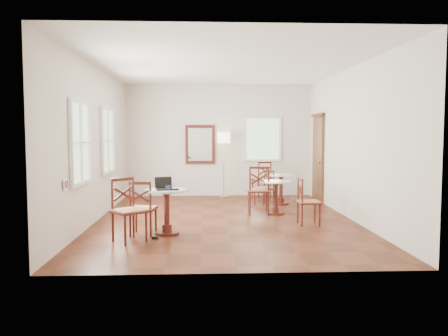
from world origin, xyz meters
The scene contains 17 objects.
ground centered at (0.00, 0.00, 0.00)m, with size 7.00×7.00×0.00m, color #501E0D.
room_shell centered at (-0.06, 0.27, 1.89)m, with size 5.02×7.02×3.01m.
cafe_table_near centered at (-1.04, -1.27, 0.47)m, with size 0.72×0.72×0.76m.
cafe_table_mid centered at (1.10, 0.55, 0.44)m, with size 0.67×0.67×0.70m.
cafe_table_back centered at (1.45, 1.90, 0.44)m, with size 0.68×0.68×0.72m.
chair_near_a centered at (-1.44, -1.32, 0.46)m, with size 0.48×0.48×0.91m.
chair_near_b centered at (-1.61, -1.76, 0.50)m, with size 0.65×0.65×1.00m.
chair_mid_a centered at (0.74, 0.58, 0.51)m, with size 0.49×0.49×1.02m.
chair_mid_b centered at (1.51, -0.59, 0.44)m, with size 0.42×0.42×0.87m.
chair_back_a centered at (1.15, 3.17, 0.48)m, with size 0.57×0.57×0.96m.
chair_back_b centered at (1.04, 1.81, 0.41)m, with size 0.53×0.53×0.83m.
floor_lamp centered at (0.13, 3.15, 1.47)m, with size 0.34×0.34×1.74m.
laptop centered at (-1.08, -1.29, 0.81)m, with size 0.34×0.31×0.21m.
mouse centered at (-0.87, -1.38, 0.78)m, with size 0.09×0.05×0.03m, color black.
navy_mug centered at (-0.97, -1.40, 0.80)m, with size 0.11×0.07×0.08m.
water_glass centered at (-1.02, -1.39, 0.81)m, with size 0.06×0.06×0.09m, color white.
power_adapter centered at (-1.20, -1.63, 0.02)m, with size 0.10×0.06×0.04m, color black.
Camera 1 is at (-0.43, -8.97, 1.71)m, focal length 36.81 mm.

